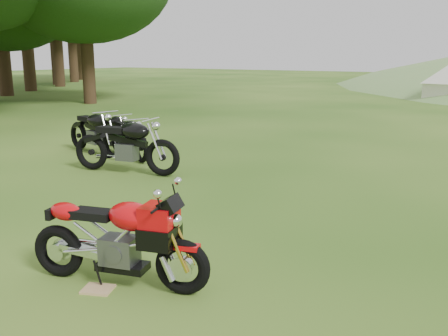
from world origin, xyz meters
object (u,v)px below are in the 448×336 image
Objects in this scene: vintage_moto_d at (128,136)px; vintage_moto_c at (94,130)px; vintage_moto_a at (114,129)px; vintage_moto_b at (126,144)px; plywood_board at (98,289)px; sport_motorcycle at (117,233)px.

vintage_moto_c is at bearing -149.76° from vintage_moto_d.
vintage_moto_b reaches higher than vintage_moto_a.
vintage_moto_d reaches higher than plywood_board.
vintage_moto_c is 0.92m from vintage_moto_d.
vintage_moto_d is at bearing 131.51° from plywood_board.
vintage_moto_c reaches higher than vintage_moto_d.
vintage_moto_d reaches higher than vintage_moto_a.
vintage_moto_a is 0.78× the size of vintage_moto_b.
plywood_board is at bearing -29.60° from vintage_moto_c.
sport_motorcycle is 0.87× the size of vintage_moto_c.
vintage_moto_a is 0.94m from vintage_moto_c.
vintage_moto_b is 2.11m from vintage_moto_c.
vintage_moto_d is at bearing 118.89° from vintage_moto_b.
vintage_moto_a reaches higher than plywood_board.
plywood_board is 0.17× the size of vintage_moto_a.
sport_motorcycle is 0.83× the size of vintage_moto_b.
vintage_moto_d is at bearing 19.79° from vintage_moto_c.
vintage_moto_d is at bearing -18.64° from vintage_moto_a.
vintage_moto_b is (-3.24, 3.40, 0.03)m from sport_motorcycle.
vintage_moto_a is 1.44m from vintage_moto_d.
vintage_moto_c is (0.30, -0.88, 0.10)m from vintage_moto_a.
vintage_moto_d is at bearing 116.55° from sport_motorcycle.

